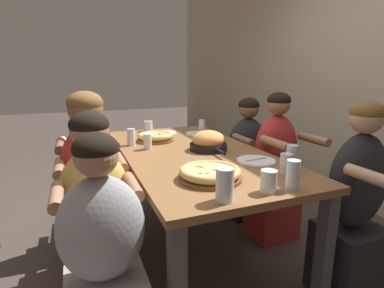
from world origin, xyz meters
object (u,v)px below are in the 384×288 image
at_px(skillet_bowl, 208,142).
at_px(diner_far_center, 274,174).
at_px(drinking_glass_e, 225,187).
at_px(diner_near_center, 92,192).
at_px(pizza_board_main, 210,173).
at_px(drinking_glass_a, 269,181).
at_px(diner_near_midleft, 90,181).
at_px(empty_plate_c, 165,133).
at_px(diner_far_right, 354,214).
at_px(empty_plate_a, 197,134).
at_px(diner_far_midleft, 247,164).
at_px(empty_plate_b, 256,161).
at_px(cocktail_glass_blue, 148,127).
at_px(diner_near_midright, 97,222).
at_px(pizza_board_second, 156,137).
at_px(drinking_glass_c, 293,177).
at_px(drinking_glass_f, 148,142).
at_px(diner_near_right, 105,270).
at_px(drinking_glass_g, 292,159).
at_px(drinking_glass_h, 286,165).
at_px(drinking_glass_b, 202,126).
at_px(drinking_glass_d, 131,138).

distance_m(skillet_bowl, diner_far_center, 0.65).
relative_size(drinking_glass_e, diner_near_center, 0.12).
bearing_deg(pizza_board_main, drinking_glass_a, 35.16).
xyz_separation_m(drinking_glass_a, diner_near_midleft, (-1.20, -0.74, -0.32)).
height_order(empty_plate_c, diner_far_right, diner_far_right).
bearing_deg(empty_plate_a, diner_far_midleft, 70.91).
bearing_deg(empty_plate_c, empty_plate_b, 14.51).
height_order(skillet_bowl, empty_plate_a, skillet_bowl).
height_order(cocktail_glass_blue, diner_near_center, diner_near_center).
height_order(pizza_board_main, drinking_glass_a, drinking_glass_a).
relative_size(empty_plate_a, diner_near_midright, 0.18).
distance_m(pizza_board_second, drinking_glass_c, 1.28).
relative_size(empty_plate_b, diner_near_midright, 0.21).
distance_m(pizza_board_main, diner_far_center, 1.01).
distance_m(pizza_board_second, diner_far_right, 1.48).
bearing_deg(pizza_board_second, diner_far_center, 62.37).
relative_size(pizza_board_second, drinking_glass_f, 2.66).
height_order(pizza_board_second, drinking_glass_c, drinking_glass_c).
xyz_separation_m(cocktail_glass_blue, diner_near_midright, (1.14, -0.57, -0.30)).
bearing_deg(drinking_glass_c, drinking_glass_a, -93.37).
xyz_separation_m(diner_far_midleft, diner_near_right, (1.09, -1.38, -0.01)).
bearing_deg(diner_near_center, pizza_board_main, -45.72).
relative_size(drinking_glass_g, diner_near_right, 0.13).
bearing_deg(drinking_glass_f, drinking_glass_g, 41.73).
relative_size(pizza_board_main, diner_near_center, 0.27).
bearing_deg(empty_plate_c, drinking_glass_h, 13.15).
relative_size(diner_near_center, diner_near_midleft, 1.08).
xyz_separation_m(drinking_glass_a, drinking_glass_h, (-0.19, 0.25, -0.01)).
relative_size(cocktail_glass_blue, drinking_glass_b, 1.14).
xyz_separation_m(drinking_glass_f, diner_far_right, (0.95, 0.97, -0.30)).
height_order(cocktail_glass_blue, drinking_glass_c, drinking_glass_c).
distance_m(drinking_glass_c, diner_far_midleft, 1.34).
bearing_deg(pizza_board_main, drinking_glass_g, 88.44).
bearing_deg(drinking_glass_g, pizza_board_second, -150.99).
bearing_deg(empty_plate_b, diner_far_center, 129.99).
bearing_deg(empty_plate_b, skillet_bowl, -157.32).
relative_size(empty_plate_c, diner_far_center, 0.17).
distance_m(pizza_board_main, drinking_glass_c, 0.41).
height_order(pizza_board_second, drinking_glass_f, drinking_glass_f).
bearing_deg(empty_plate_b, diner_near_midleft, -128.44).
height_order(drinking_glass_d, diner_far_midleft, diner_far_midleft).
relative_size(pizza_board_main, diner_near_midright, 0.29).
height_order(drinking_glass_g, drinking_glass_h, drinking_glass_g).
distance_m(empty_plate_b, drinking_glass_c, 0.45).
xyz_separation_m(drinking_glass_g, diner_near_center, (-0.59, -1.07, -0.27)).
relative_size(drinking_glass_d, drinking_glass_f, 1.14).
height_order(empty_plate_c, diner_far_center, diner_far_center).
bearing_deg(drinking_glass_b, diner_far_right, 12.51).
xyz_separation_m(skillet_bowl, diner_far_midleft, (-0.39, 0.57, -0.34)).
bearing_deg(drinking_glass_d, pizza_board_main, 15.16).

